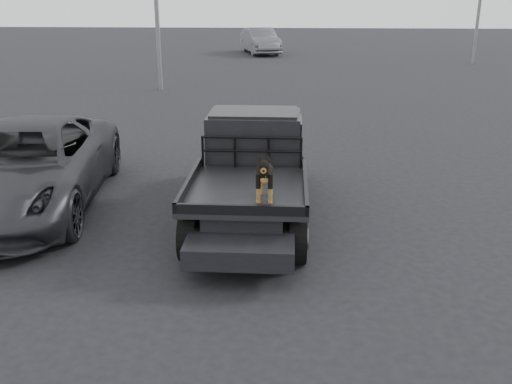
# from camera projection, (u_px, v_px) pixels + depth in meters

# --- Properties ---
(ground) EXTENTS (120.00, 120.00, 0.00)m
(ground) POSITION_uv_depth(u_px,v_px,m) (240.00, 258.00, 8.85)
(ground) COLOR black
(ground) RESTS_ON ground
(flatbed_ute) EXTENTS (2.00, 5.40, 0.92)m
(flatbed_ute) POSITION_uv_depth(u_px,v_px,m) (251.00, 195.00, 10.22)
(flatbed_ute) COLOR black
(flatbed_ute) RESTS_ON ground
(ute_cab) EXTENTS (1.72, 1.30, 0.88)m
(ute_cab) POSITION_uv_depth(u_px,v_px,m) (254.00, 134.00, 10.82)
(ute_cab) COLOR black
(ute_cab) RESTS_ON flatbed_ute
(headache_rack) EXTENTS (1.80, 0.08, 0.55)m
(headache_rack) POSITION_uv_depth(u_px,v_px,m) (252.00, 153.00, 10.17)
(headache_rack) COLOR black
(headache_rack) RESTS_ON flatbed_ute
(dog) EXTENTS (0.32, 0.60, 0.74)m
(dog) POSITION_uv_depth(u_px,v_px,m) (265.00, 176.00, 8.58)
(dog) COLOR black
(dog) RESTS_ON flatbed_ute
(parked_suv) EXTENTS (3.32, 6.06, 1.61)m
(parked_suv) POSITION_uv_depth(u_px,v_px,m) (25.00, 167.00, 10.70)
(parked_suv) COLOR #2A2A2E
(parked_suv) RESTS_ON ground
(distant_car_a) EXTENTS (3.07, 5.31, 1.66)m
(distant_car_a) POSITION_uv_depth(u_px,v_px,m) (260.00, 41.00, 37.78)
(distant_car_a) COLOR #54545A
(distant_car_a) RESTS_ON ground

